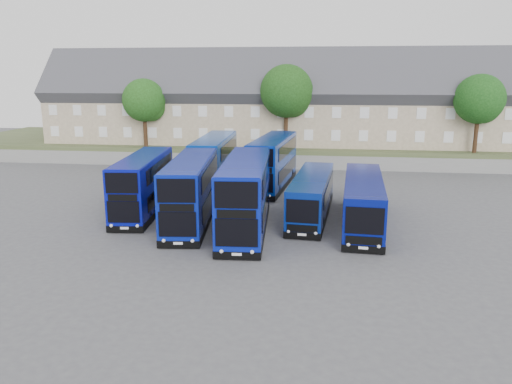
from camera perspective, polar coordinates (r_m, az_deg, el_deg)
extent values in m
plane|color=#4A4A4F|center=(31.95, -3.42, -5.10)|extent=(120.00, 120.00, 0.00)
cube|color=slate|center=(54.88, 1.20, 3.51)|extent=(70.00, 0.40, 1.50)
cube|color=#42502D|center=(64.67, 2.14, 5.22)|extent=(80.00, 20.00, 2.00)
cube|color=tan|center=(66.95, -19.30, 8.21)|extent=(6.00, 8.00, 6.00)
cube|color=#3E3E44|center=(66.79, -19.50, 10.77)|extent=(6.00, 10.40, 10.40)
cube|color=brown|center=(66.13, -18.57, 14.16)|extent=(0.60, 0.90, 1.40)
cube|color=tan|center=(64.51, -14.47, 8.37)|extent=(6.00, 8.00, 6.00)
cube|color=#3E3E44|center=(64.34, -14.63, 11.03)|extent=(6.00, 10.40, 10.40)
cube|color=brown|center=(63.80, -13.54, 14.53)|extent=(0.60, 0.90, 1.40)
cube|color=tan|center=(62.55, -9.30, 8.47)|extent=(6.00, 8.00, 6.00)
cube|color=#3E3E44|center=(62.38, -9.41, 11.22)|extent=(6.00, 10.40, 10.40)
cube|color=brown|center=(61.96, -8.17, 14.80)|extent=(0.60, 0.90, 1.40)
cube|color=tan|center=(61.13, -3.84, 8.50)|extent=(6.00, 8.00, 6.00)
cube|color=#3E3E44|center=(60.95, -3.88, 11.32)|extent=(6.00, 10.40, 10.40)
cube|color=brown|center=(60.67, -2.50, 14.95)|extent=(0.60, 0.90, 1.40)
cube|color=tan|center=(60.26, 1.83, 8.46)|extent=(6.00, 8.00, 6.00)
cube|color=#3E3E44|center=(60.09, 1.85, 11.31)|extent=(6.00, 10.40, 10.40)
cube|color=brown|center=(59.95, 3.36, 14.96)|extent=(0.60, 0.90, 1.40)
cube|color=tan|center=(59.99, 7.60, 8.33)|extent=(6.00, 8.00, 6.00)
cube|color=#3E3E44|center=(59.81, 7.69, 11.19)|extent=(6.00, 10.40, 10.40)
cube|color=brown|center=(59.83, 9.30, 14.82)|extent=(0.60, 0.90, 1.40)
cube|color=tan|center=(60.32, 13.37, 8.12)|extent=(6.00, 8.00, 6.00)
cube|color=#3E3E44|center=(60.14, 13.52, 10.96)|extent=(6.00, 10.40, 10.40)
cube|color=brown|center=(60.31, 15.19, 14.53)|extent=(0.60, 0.90, 1.40)
cube|color=tan|center=(61.24, 19.01, 7.83)|extent=(6.00, 8.00, 6.00)
cube|color=#3E3E44|center=(61.06, 19.22, 10.63)|extent=(6.00, 10.40, 10.40)
cube|color=brown|center=(61.37, 20.91, 14.10)|extent=(0.60, 0.90, 1.40)
cube|color=tan|center=(62.71, 24.42, 7.48)|extent=(6.00, 8.00, 6.00)
cube|color=#3E3E44|center=(62.54, 24.69, 10.21)|extent=(6.00, 10.40, 10.40)
cube|color=brown|center=(62.99, 26.37, 13.57)|extent=(0.60, 0.90, 1.40)
cube|color=#080FA0|center=(37.81, -12.76, 1.05)|extent=(3.37, 10.64, 3.83)
cube|color=black|center=(38.27, -12.61, -1.83)|extent=(3.42, 10.68, 0.45)
cube|color=black|center=(33.08, -14.92, -2.23)|extent=(2.07, 0.26, 1.43)
cube|color=black|center=(32.64, -15.12, 0.99)|extent=(2.07, 0.26, 1.33)
cylinder|color=black|center=(35.69, -15.42, -2.75)|extent=(0.39, 1.02, 1.00)
cube|color=#081C9D|center=(34.53, -7.41, 0.33)|extent=(3.64, 11.26, 4.08)
cube|color=black|center=(35.05, -7.31, -3.00)|extent=(3.68, 11.31, 0.45)
cube|color=black|center=(29.44, -8.98, -3.68)|extent=(2.21, 0.29, 1.51)
cube|color=black|center=(28.92, -9.12, 0.14)|extent=(2.21, 0.29, 1.41)
cylinder|color=black|center=(32.05, -10.16, -4.29)|extent=(0.40, 1.03, 1.00)
cube|color=#081BA1|center=(32.70, -1.19, -0.08)|extent=(3.35, 11.80, 4.31)
cube|color=black|center=(33.28, -1.17, -3.78)|extent=(3.40, 11.84, 0.45)
cube|color=black|center=(27.31, -2.24, -4.69)|extent=(2.35, 0.20, 1.59)
cube|color=black|center=(26.74, -2.28, -0.36)|extent=(2.35, 0.20, 1.48)
cylinder|color=black|center=(29.91, -4.02, -5.40)|extent=(0.36, 1.02, 1.00)
cube|color=#083DA3|center=(45.74, -4.77, 3.63)|extent=(2.91, 11.34, 4.16)
cube|color=black|center=(46.14, -4.72, 1.02)|extent=(2.95, 11.39, 0.45)
cube|color=black|center=(40.43, -6.16, 1.11)|extent=(2.26, 0.13, 1.54)
cube|color=black|center=(40.05, -6.23, 3.97)|extent=(2.26, 0.13, 1.43)
cylinder|color=black|center=(43.03, -7.01, 0.34)|extent=(0.33, 1.01, 1.00)
cube|color=#082A97|center=(45.33, 1.94, 3.59)|extent=(3.67, 11.49, 4.17)
cube|color=black|center=(45.74, 1.92, 0.95)|extent=(3.71, 11.54, 0.45)
cube|color=black|center=(40.03, 0.37, 1.07)|extent=(2.26, 0.28, 1.54)
cube|color=black|center=(39.65, 0.38, 3.97)|extent=(2.26, 0.28, 1.44)
cylinder|color=black|center=(42.64, -0.46, 0.32)|extent=(0.40, 1.02, 1.00)
cube|color=navy|center=(36.10, 6.40, -0.20)|extent=(3.25, 11.24, 2.70)
cube|color=black|center=(36.45, 6.34, -2.34)|extent=(3.29, 11.28, 0.45)
cube|color=black|center=(30.68, 5.33, -2.22)|extent=(2.01, 0.23, 1.48)
cylinder|color=black|center=(33.32, 4.03, -3.43)|extent=(0.38, 1.02, 1.00)
cube|color=navy|center=(34.62, 12.14, -0.83)|extent=(3.23, 11.94, 2.90)
cube|color=black|center=(35.00, 12.02, -3.21)|extent=(3.27, 11.98, 0.45)
cube|color=black|center=(28.83, 12.32, -3.24)|extent=(2.16, 0.20, 1.57)
cylinder|color=black|center=(31.40, 10.14, -4.67)|extent=(0.37, 1.02, 1.00)
cylinder|color=#382314|center=(58.55, -12.54, 6.90)|extent=(0.44, 0.44, 3.75)
sphere|color=#1B390F|center=(58.29, -12.71, 10.20)|extent=(4.80, 4.80, 4.80)
sphere|color=#1B390F|center=(58.50, -11.98, 9.51)|extent=(3.30, 3.30, 3.30)
cylinder|color=#382314|center=(55.71, 3.44, 7.27)|extent=(0.44, 0.44, 4.50)
sphere|color=black|center=(55.43, 3.50, 11.44)|extent=(5.76, 5.76, 5.76)
sphere|color=black|center=(55.83, 4.14, 10.52)|extent=(3.96, 3.96, 3.96)
cylinder|color=#382314|center=(57.47, 23.84, 6.10)|extent=(0.44, 0.44, 4.00)
sphere|color=#10390F|center=(57.20, 24.18, 9.68)|extent=(5.12, 5.12, 5.12)
sphere|color=#10390F|center=(57.79, 24.56, 8.87)|extent=(3.52, 3.52, 3.52)
cylinder|color=#382314|center=(65.94, 27.19, 6.67)|extent=(0.44, 0.44, 4.25)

